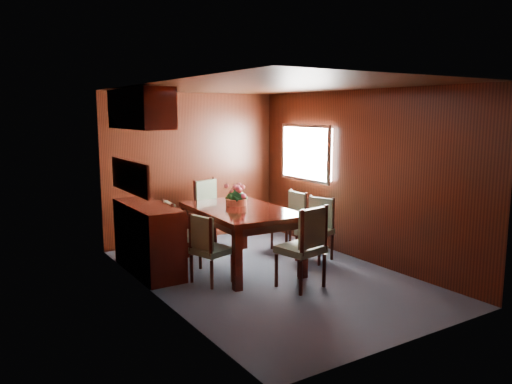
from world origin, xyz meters
TOP-DOWN VIEW (x-y plane):
  - ground at (0.00, 0.00)m, footprint 4.50×4.50m
  - room_shell at (-0.10, 0.33)m, footprint 3.06×4.52m
  - sideboard at (-1.25, 1.00)m, footprint 0.48×1.40m
  - dining_table at (-0.12, 0.53)m, footprint 1.16×1.78m
  - chair_left_near at (-0.81, 0.15)m, footprint 0.50×0.51m
  - chair_left_far at (-0.86, 0.95)m, footprint 0.46×0.48m
  - chair_right_near at (0.99, 0.25)m, footprint 0.53×0.54m
  - chair_right_far at (0.99, 0.86)m, footprint 0.42×0.43m
  - chair_head at (0.09, -0.62)m, footprint 0.55×0.54m
  - chair_foot at (0.08, 1.78)m, footprint 0.63×0.62m
  - flower_centerpiece at (-0.05, 0.75)m, footprint 0.31×0.31m

SIDE VIEW (x-z plane):
  - ground at x=0.00m, z-range 0.00..0.00m
  - sideboard at x=-1.25m, z-range 0.00..0.90m
  - chair_left_near at x=-0.81m, z-range 0.05..0.93m
  - chair_right_near at x=0.99m, z-range 0.05..0.95m
  - chair_right_far at x=0.99m, z-range 0.05..0.95m
  - chair_left_far at x=-0.86m, z-range 0.05..0.98m
  - chair_head at x=0.09m, z-range 0.06..1.07m
  - chair_foot at x=0.08m, z-range 0.06..1.11m
  - dining_table at x=-0.12m, z-range 0.29..1.10m
  - flower_centerpiece at x=-0.05m, z-range 0.81..1.12m
  - room_shell at x=-0.10m, z-range 0.43..2.84m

